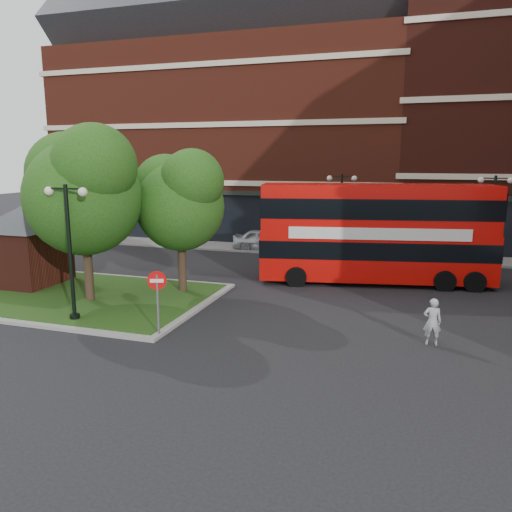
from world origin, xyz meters
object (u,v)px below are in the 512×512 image
(car_silver, at_px, (265,240))
(car_white, at_px, (432,248))
(bus, at_px, (376,227))
(woman, at_px, (432,322))

(car_silver, xyz_separation_m, car_white, (10.19, 0.00, 0.03))
(car_white, bearing_deg, car_silver, 92.50)
(car_silver, height_order, car_white, car_white)
(bus, relative_size, woman, 7.16)
(woman, height_order, car_silver, woman)
(woman, bearing_deg, car_white, -96.15)
(bus, bearing_deg, woman, -83.32)
(bus, xyz_separation_m, car_silver, (-7.39, 6.38, -2.00))
(bus, relative_size, car_silver, 2.70)
(car_silver, bearing_deg, woman, -151.05)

